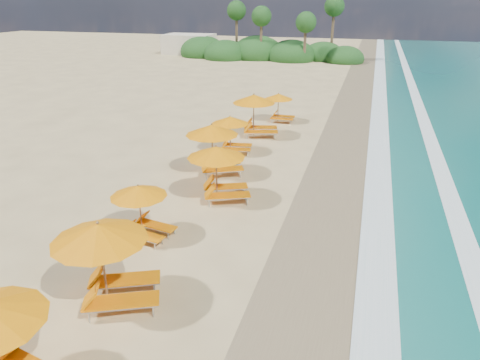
# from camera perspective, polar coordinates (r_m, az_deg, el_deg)

# --- Properties ---
(ground) EXTENTS (160.00, 160.00, 0.00)m
(ground) POSITION_cam_1_polar(r_m,az_deg,el_deg) (18.50, 0.00, -3.43)
(ground) COLOR tan
(ground) RESTS_ON ground
(wet_sand) EXTENTS (4.00, 160.00, 0.01)m
(wet_sand) POSITION_cam_1_polar(r_m,az_deg,el_deg) (17.91, 12.42, -4.92)
(wet_sand) COLOR #867650
(wet_sand) RESTS_ON ground
(surf_foam) EXTENTS (4.00, 160.00, 0.01)m
(surf_foam) POSITION_cam_1_polar(r_m,az_deg,el_deg) (18.00, 21.04, -5.77)
(surf_foam) COLOR white
(surf_foam) RESTS_ON ground
(station_2) EXTENTS (3.46, 3.44, 2.64)m
(station_2) POSITION_cam_1_polar(r_m,az_deg,el_deg) (12.82, -16.30, -9.62)
(station_2) COLOR olive
(station_2) RESTS_ON ground
(station_3) EXTENTS (2.44, 2.33, 2.04)m
(station_3) POSITION_cam_1_polar(r_m,az_deg,el_deg) (16.14, -12.26, -3.57)
(station_3) COLOR olive
(station_3) RESTS_ON ground
(station_4) EXTENTS (3.21, 3.17, 2.46)m
(station_4) POSITION_cam_1_polar(r_m,az_deg,el_deg) (18.63, -2.45, 1.37)
(station_4) COLOR olive
(station_4) RESTS_ON ground
(station_5) EXTENTS (3.37, 3.35, 2.56)m
(station_5) POSITION_cam_1_polar(r_m,az_deg,el_deg) (21.44, -3.05, 4.40)
(station_5) COLOR olive
(station_5) RESTS_ON ground
(station_6) EXTENTS (2.52, 2.41, 2.11)m
(station_6) POSITION_cam_1_polar(r_m,az_deg,el_deg) (24.55, -0.90, 6.17)
(station_6) COLOR olive
(station_6) RESTS_ON ground
(station_7) EXTENTS (3.31, 3.20, 2.66)m
(station_7) POSITION_cam_1_polar(r_m,az_deg,el_deg) (27.56, 2.20, 8.66)
(station_7) COLOR olive
(station_7) RESTS_ON ground
(station_8) EXTENTS (2.18, 2.01, 2.00)m
(station_8) POSITION_cam_1_polar(r_m,az_deg,el_deg) (31.02, 5.20, 9.47)
(station_8) COLOR olive
(station_8) RESTS_ON ground
(treeline) EXTENTS (25.80, 8.80, 9.74)m
(treeline) POSITION_cam_1_polar(r_m,az_deg,el_deg) (63.58, 3.09, 16.13)
(treeline) COLOR #163D14
(treeline) RESTS_ON ground
(beach_building) EXTENTS (7.00, 5.00, 2.80)m
(beach_building) POSITION_cam_1_polar(r_m,az_deg,el_deg) (69.62, -6.54, 16.92)
(beach_building) COLOR beige
(beach_building) RESTS_ON ground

